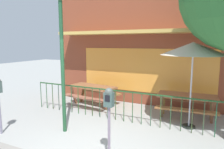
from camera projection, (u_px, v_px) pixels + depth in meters
name	position (u px, v px, depth m)	size (l,w,h in m)	color
pub_storefront	(146.00, 36.00, 7.97)	(8.03, 1.35, 5.41)	#51261C
patio_fence_front	(124.00, 101.00, 6.28)	(6.77, 0.04, 0.97)	#1E4621
picnic_table_left	(93.00, 90.00, 7.91)	(1.96, 1.58, 0.79)	brown
picnic_table_right	(187.00, 100.00, 6.55)	(1.88, 1.47, 0.79)	#945D3F
patio_umbrella	(193.00, 49.00, 5.60)	(1.76, 1.76, 2.43)	black
parking_meter_far	(109.00, 105.00, 4.08)	(0.18, 0.17, 1.54)	slate
street_lamp	(62.00, 41.00, 5.30)	(0.28, 0.28, 3.74)	#204B2D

